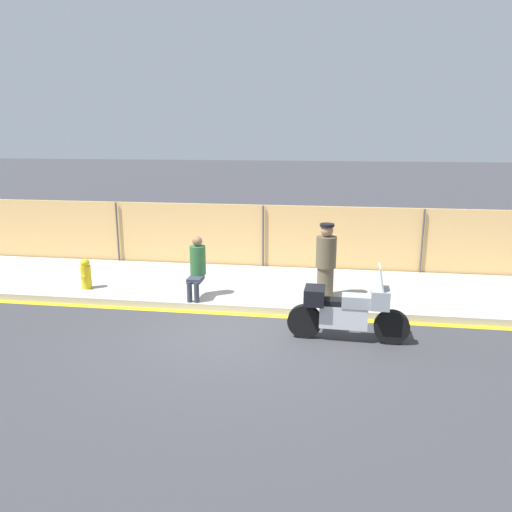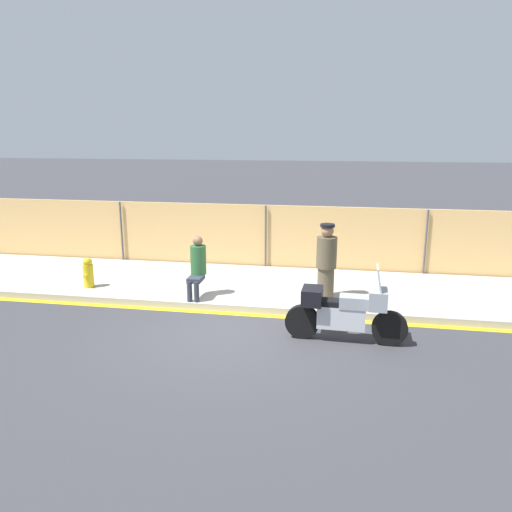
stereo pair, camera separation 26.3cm
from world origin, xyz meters
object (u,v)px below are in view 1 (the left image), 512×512
(person_seated_on_curb, at_px, (197,264))
(fire_hydrant, at_px, (86,274))
(officer_standing, at_px, (326,260))
(motorcycle, at_px, (347,310))

(person_seated_on_curb, bearing_deg, fire_hydrant, 175.65)
(officer_standing, xyz_separation_m, fire_hydrant, (-5.50, -0.21, -0.48))
(officer_standing, bearing_deg, person_seated_on_curb, -171.52)
(person_seated_on_curb, distance_m, fire_hydrant, 2.76)
(fire_hydrant, bearing_deg, person_seated_on_curb, -4.35)
(motorcycle, height_order, officer_standing, officer_standing)
(motorcycle, height_order, person_seated_on_curb, person_seated_on_curb)
(motorcycle, bearing_deg, fire_hydrant, 165.10)
(person_seated_on_curb, bearing_deg, officer_standing, 8.48)
(fire_hydrant, bearing_deg, officer_standing, 2.16)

